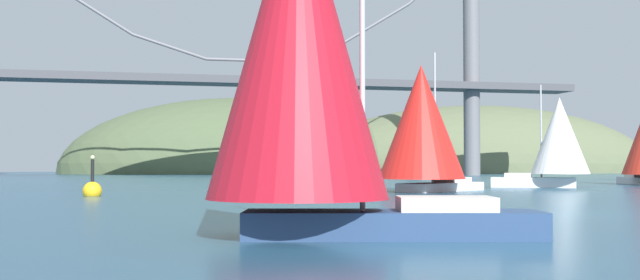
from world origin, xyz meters
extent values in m
plane|color=navy|center=(0.00, 0.00, 0.00)|extent=(360.00, 360.00, 0.00)
ellipsoid|color=#5B6647|center=(60.00, 135.00, 0.00)|extent=(86.53, 44.00, 30.88)
ellipsoid|color=#4C5B3D|center=(5.00, 135.00, 0.00)|extent=(75.63, 44.00, 32.10)
cylinder|color=slate|center=(39.90, 95.00, 19.85)|extent=(2.80, 2.80, 39.70)
cube|color=#47474C|center=(0.00, 95.00, 15.29)|extent=(115.81, 6.00, 1.20)
cylinder|color=slate|center=(-22.80, 95.00, 25.72)|extent=(11.66, 0.50, 7.42)
cylinder|color=slate|center=(-11.40, 95.00, 20.47)|extent=(11.55, 0.50, 3.97)
cylinder|color=slate|center=(0.00, 95.00, 18.72)|extent=(11.40, 0.50, 0.50)
cylinder|color=slate|center=(11.40, 95.00, 20.47)|extent=(11.55, 0.50, 3.97)
cylinder|color=slate|center=(22.80, 95.00, 25.72)|extent=(11.66, 0.50, 7.42)
cube|color=white|center=(5.23, 23.46, 0.30)|extent=(7.68, 6.53, 0.59)
cube|color=beige|center=(6.36, 24.30, 0.77)|extent=(3.08, 2.93, 0.36)
cylinder|color=#B2B2B7|center=(4.60, 23.00, 5.09)|extent=(0.14, 0.14, 8.99)
cone|color=red|center=(3.22, 21.98, 4.73)|extent=(8.14, 8.14, 7.67)
cube|color=beige|center=(30.90, 37.65, 0.84)|extent=(2.05, 2.66, 0.36)
cube|color=white|center=(15.73, 29.85, 0.41)|extent=(6.63, 4.92, 0.81)
cube|color=beige|center=(14.70, 30.44, 0.99)|extent=(2.54, 2.29, 0.36)
cylinder|color=#B2B2B7|center=(16.30, 29.52, 4.56)|extent=(0.14, 0.14, 7.49)
cone|color=white|center=(17.55, 28.80, 4.18)|extent=(6.29, 6.29, 6.14)
cube|color=navy|center=(-8.69, -7.60, 0.34)|extent=(7.72, 3.70, 0.68)
cube|color=beige|center=(-7.39, -7.91, 0.86)|extent=(2.68, 2.06, 0.36)
cylinder|color=#B2B2B7|center=(-9.42, -7.43, 5.63)|extent=(0.14, 0.14, 9.90)
cone|color=#B21423|center=(-11.01, -7.06, 5.13)|extent=(5.54, 5.54, 8.30)
sphere|color=gold|center=(-17.84, 20.29, 0.30)|extent=(1.10, 1.10, 1.10)
cylinder|color=black|center=(-17.84, 20.29, 1.35)|extent=(0.20, 0.20, 1.60)
sphere|color=#F2EA99|center=(-17.84, 20.29, 2.27)|extent=(0.24, 0.24, 0.24)
camera|label=1|loc=(-14.71, -25.71, 1.84)|focal=42.31mm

